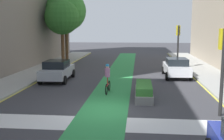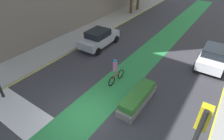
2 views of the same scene
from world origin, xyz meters
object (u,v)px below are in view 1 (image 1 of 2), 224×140
Objects in this scene: traffic_signal_near_right at (223,55)px; cyclist_in_lane at (108,78)px; car_white_right_far at (176,67)px; median_planter at (144,91)px; car_silver_left_far at (57,70)px; traffic_signal_far_right at (178,39)px; street_tree_near at (62,18)px; street_tree_far at (66,11)px.

traffic_signal_near_right is 7.07m from cyclist_in_lane.
car_white_right_far is 1.29× the size of median_planter.
cyclist_in_lane reaches higher than car_silver_left_far.
traffic_signal_far_right reaches higher than median_planter.
street_tree_near reaches higher than car_white_right_far.
car_silver_left_far is 0.62× the size of street_tree_near.
street_tree_far reaches higher than car_white_right_far.
traffic_signal_near_right is at bearing -85.92° from car_white_right_far.
car_silver_left_far reaches higher than median_planter.
street_tree_near is (-12.12, 3.28, 2.14)m from traffic_signal_far_right.
cyclist_in_lane is at bearing -40.86° from car_silver_left_far.
car_white_right_far is (-0.71, 9.92, -2.02)m from traffic_signal_near_right.
car_silver_left_far is at bearing 139.14° from cyclist_in_lane.
car_silver_left_far is at bearing 143.06° from traffic_signal_near_right.
street_tree_far reaches higher than traffic_signal_near_right.
street_tree_far is at bearing 92.79° from street_tree_near.
street_tree_near is (-2.25, 9.80, 4.29)m from car_silver_left_far.
street_tree_far is at bearing 156.30° from traffic_signal_far_right.
median_planter is (-3.47, 2.80, -2.41)m from traffic_signal_near_right.
car_white_right_far is 7.90m from cyclist_in_lane.
street_tree_far reaches higher than street_tree_near.
cyclist_in_lane is at bearing -128.99° from car_white_right_far.
car_silver_left_far is 13.15m from street_tree_far.
street_tree_near is at bearing 115.84° from cyclist_in_lane.
street_tree_near is (-6.54, 13.52, 4.12)m from cyclist_in_lane.
traffic_signal_far_right reaches higher than car_silver_left_far.
street_tree_far is (-2.35, 11.89, 5.11)m from car_silver_left_far.
car_white_right_far is (-0.61, -4.10, -2.16)m from traffic_signal_far_right.
cyclist_in_lane is at bearing 156.14° from median_planter.
median_planter is at bearing -58.86° from street_tree_near.
cyclist_in_lane is 0.57× the size of median_planter.
street_tree_near is at bearing 121.14° from median_planter.
car_silver_left_far is 10.94m from street_tree_near.
car_silver_left_far is at bearing -78.81° from street_tree_far.
car_white_right_far is 0.52× the size of street_tree_far.
street_tree_far reaches higher than cyclist_in_lane.
street_tree_near is at bearing 147.35° from car_white_right_far.
cyclist_in_lane is 17.67m from street_tree_far.
car_white_right_far reaches higher than median_planter.
median_planter is (8.86, -16.58, -5.51)m from street_tree_far.
traffic_signal_far_right is at bearing -15.12° from street_tree_near.
street_tree_near is 0.84× the size of street_tree_far.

